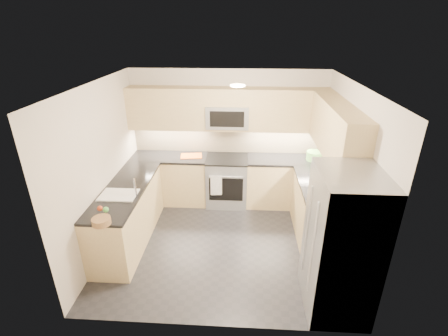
# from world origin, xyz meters

# --- Properties ---
(floor) EXTENTS (3.60, 3.20, 0.00)m
(floor) POSITION_xyz_m (0.00, 0.00, 0.00)
(floor) COLOR #25262B
(floor) RESTS_ON ground
(ceiling) EXTENTS (3.60, 3.20, 0.02)m
(ceiling) POSITION_xyz_m (0.00, 0.00, 2.50)
(ceiling) COLOR beige
(ceiling) RESTS_ON wall_back
(wall_back) EXTENTS (3.60, 0.02, 2.50)m
(wall_back) POSITION_xyz_m (0.00, 1.60, 1.25)
(wall_back) COLOR beige
(wall_back) RESTS_ON floor
(wall_front) EXTENTS (3.60, 0.02, 2.50)m
(wall_front) POSITION_xyz_m (0.00, -1.60, 1.25)
(wall_front) COLOR beige
(wall_front) RESTS_ON floor
(wall_left) EXTENTS (0.02, 3.20, 2.50)m
(wall_left) POSITION_xyz_m (-1.80, 0.00, 1.25)
(wall_left) COLOR beige
(wall_left) RESTS_ON floor
(wall_right) EXTENTS (0.02, 3.20, 2.50)m
(wall_right) POSITION_xyz_m (1.80, 0.00, 1.25)
(wall_right) COLOR beige
(wall_right) RESTS_ON floor
(base_cab_back_left) EXTENTS (1.42, 0.60, 0.90)m
(base_cab_back_left) POSITION_xyz_m (-1.09, 1.30, 0.45)
(base_cab_back_left) COLOR #D7BB81
(base_cab_back_left) RESTS_ON floor
(base_cab_back_right) EXTENTS (1.42, 0.60, 0.90)m
(base_cab_back_right) POSITION_xyz_m (1.09, 1.30, 0.45)
(base_cab_back_right) COLOR #D7BB81
(base_cab_back_right) RESTS_ON floor
(base_cab_right) EXTENTS (0.60, 1.70, 0.90)m
(base_cab_right) POSITION_xyz_m (1.50, 0.15, 0.45)
(base_cab_right) COLOR #D7BB81
(base_cab_right) RESTS_ON floor
(base_cab_peninsula) EXTENTS (0.60, 2.00, 0.90)m
(base_cab_peninsula) POSITION_xyz_m (-1.50, 0.00, 0.45)
(base_cab_peninsula) COLOR #D7BB81
(base_cab_peninsula) RESTS_ON floor
(countertop_back_left) EXTENTS (1.42, 0.63, 0.04)m
(countertop_back_left) POSITION_xyz_m (-1.09, 1.30, 0.92)
(countertop_back_left) COLOR black
(countertop_back_left) RESTS_ON base_cab_back_left
(countertop_back_right) EXTENTS (1.42, 0.63, 0.04)m
(countertop_back_right) POSITION_xyz_m (1.09, 1.30, 0.92)
(countertop_back_right) COLOR black
(countertop_back_right) RESTS_ON base_cab_back_right
(countertop_right) EXTENTS (0.63, 1.70, 0.04)m
(countertop_right) POSITION_xyz_m (1.50, 0.15, 0.92)
(countertop_right) COLOR black
(countertop_right) RESTS_ON base_cab_right
(countertop_peninsula) EXTENTS (0.63, 2.00, 0.04)m
(countertop_peninsula) POSITION_xyz_m (-1.50, 0.00, 0.92)
(countertop_peninsula) COLOR black
(countertop_peninsula) RESTS_ON base_cab_peninsula
(upper_cab_back) EXTENTS (3.60, 0.35, 0.75)m
(upper_cab_back) POSITION_xyz_m (0.00, 1.43, 1.83)
(upper_cab_back) COLOR #D7BB81
(upper_cab_back) RESTS_ON wall_back
(upper_cab_right) EXTENTS (0.35, 1.95, 0.75)m
(upper_cab_right) POSITION_xyz_m (1.62, 0.28, 1.83)
(upper_cab_right) COLOR #D7BB81
(upper_cab_right) RESTS_ON wall_right
(backsplash_back) EXTENTS (3.60, 0.01, 0.51)m
(backsplash_back) POSITION_xyz_m (0.00, 1.60, 1.20)
(backsplash_back) COLOR #C4B18D
(backsplash_back) RESTS_ON wall_back
(backsplash_right) EXTENTS (0.01, 2.30, 0.51)m
(backsplash_right) POSITION_xyz_m (1.80, 0.45, 1.20)
(backsplash_right) COLOR #C4B18D
(backsplash_right) RESTS_ON wall_right
(gas_range) EXTENTS (0.76, 0.65, 0.91)m
(gas_range) POSITION_xyz_m (0.00, 1.28, 0.46)
(gas_range) COLOR #A2A5AA
(gas_range) RESTS_ON floor
(range_cooktop) EXTENTS (0.76, 0.65, 0.03)m
(range_cooktop) POSITION_xyz_m (0.00, 1.28, 0.92)
(range_cooktop) COLOR black
(range_cooktop) RESTS_ON gas_range
(oven_door_glass) EXTENTS (0.62, 0.02, 0.45)m
(oven_door_glass) POSITION_xyz_m (0.00, 0.95, 0.45)
(oven_door_glass) COLOR black
(oven_door_glass) RESTS_ON gas_range
(oven_handle) EXTENTS (0.60, 0.02, 0.02)m
(oven_handle) POSITION_xyz_m (0.00, 0.93, 0.72)
(oven_handle) COLOR #B2B5BA
(oven_handle) RESTS_ON gas_range
(microwave) EXTENTS (0.76, 0.40, 0.40)m
(microwave) POSITION_xyz_m (0.00, 1.40, 1.70)
(microwave) COLOR #96999E
(microwave) RESTS_ON upper_cab_back
(microwave_door) EXTENTS (0.60, 0.01, 0.28)m
(microwave_door) POSITION_xyz_m (0.00, 1.20, 1.70)
(microwave_door) COLOR black
(microwave_door) RESTS_ON microwave
(refrigerator) EXTENTS (0.70, 0.90, 1.80)m
(refrigerator) POSITION_xyz_m (1.45, -1.15, 0.90)
(refrigerator) COLOR #96989D
(refrigerator) RESTS_ON floor
(fridge_handle_left) EXTENTS (0.02, 0.02, 1.20)m
(fridge_handle_left) POSITION_xyz_m (1.08, -1.33, 0.95)
(fridge_handle_left) COLOR #B2B5BA
(fridge_handle_left) RESTS_ON refrigerator
(fridge_handle_right) EXTENTS (0.02, 0.02, 1.20)m
(fridge_handle_right) POSITION_xyz_m (1.08, -0.97, 0.95)
(fridge_handle_right) COLOR #B2B5BA
(fridge_handle_right) RESTS_ON refrigerator
(sink_basin) EXTENTS (0.52, 0.38, 0.16)m
(sink_basin) POSITION_xyz_m (-1.50, -0.25, 0.88)
(sink_basin) COLOR white
(sink_basin) RESTS_ON base_cab_peninsula
(faucet) EXTENTS (0.03, 0.03, 0.28)m
(faucet) POSITION_xyz_m (-1.24, -0.25, 1.08)
(faucet) COLOR silver
(faucet) RESTS_ON countertop_peninsula
(utensil_bowl) EXTENTS (0.37, 0.37, 0.16)m
(utensil_bowl) POSITION_xyz_m (1.59, 1.27, 1.02)
(utensil_bowl) COLOR #589E44
(utensil_bowl) RESTS_ON countertop_back_right
(cutting_board) EXTENTS (0.42, 0.32, 0.01)m
(cutting_board) POSITION_xyz_m (-0.67, 1.32, 0.95)
(cutting_board) COLOR orange
(cutting_board) RESTS_ON countertop_back_left
(fruit_basket) EXTENTS (0.24, 0.24, 0.08)m
(fruit_basket) POSITION_xyz_m (-1.45, -0.98, 0.98)
(fruit_basket) COLOR #987147
(fruit_basket) RESTS_ON countertop_peninsula
(fruit_apple) EXTENTS (0.07, 0.07, 0.07)m
(fruit_apple) POSITION_xyz_m (-1.53, -0.80, 1.05)
(fruit_apple) COLOR #B23614
(fruit_apple) RESTS_ON fruit_basket
(fruit_pear) EXTENTS (0.08, 0.08, 0.08)m
(fruit_pear) POSITION_xyz_m (-1.44, -0.82, 1.05)
(fruit_pear) COLOR #489D43
(fruit_pear) RESTS_ON fruit_basket
(dish_towel_check) EXTENTS (0.21, 0.04, 0.39)m
(dish_towel_check) POSITION_xyz_m (-0.17, 0.91, 0.55)
(dish_towel_check) COLOR white
(dish_towel_check) RESTS_ON oven_handle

